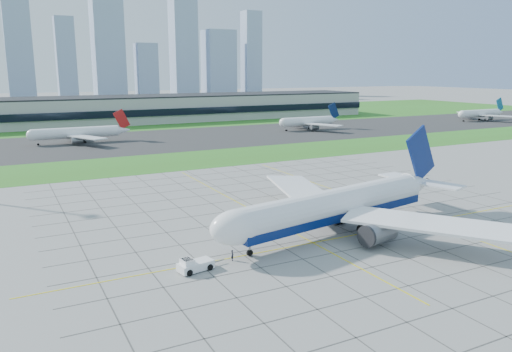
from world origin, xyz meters
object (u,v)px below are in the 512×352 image
at_px(distant_jet_1, 78,133).
at_px(distant_jet_2, 309,121).
at_px(airliner, 336,206).
at_px(distant_jet_3, 481,113).
at_px(crew_near, 232,255).
at_px(pushback_tug, 194,265).

distance_m(distant_jet_1, distant_jet_2, 115.77).
bearing_deg(distant_jet_1, airliner, -80.14).
height_order(distant_jet_2, distant_jet_3, same).
relative_size(distant_jet_2, distant_jet_3, 1.00).
xyz_separation_m(distant_jet_2, distant_jet_3, (123.19, -7.71, 0.00)).
height_order(crew_near, distant_jet_1, distant_jet_1).
bearing_deg(distant_jet_3, distant_jet_1, 177.00).
bearing_deg(distant_jet_1, crew_near, -89.27).
height_order(distant_jet_1, distant_jet_2, same).
xyz_separation_m(pushback_tug, distant_jet_1, (5.22, 156.27, 3.48)).
xyz_separation_m(distant_jet_1, distant_jet_2, (115.67, -4.82, -0.00)).
xyz_separation_m(airliner, distant_jet_2, (89.50, 145.79, -0.74)).
height_order(airliner, distant_jet_3, airliner).
xyz_separation_m(crew_near, distant_jet_3, (236.90, 142.53, 3.57)).
relative_size(airliner, distant_jet_2, 1.42).
height_order(pushback_tug, crew_near, pushback_tug).
bearing_deg(distant_jet_3, crew_near, -148.97).
distance_m(airliner, pushback_tug, 32.18).
bearing_deg(pushback_tug, airliner, -0.34).
bearing_deg(distant_jet_2, airliner, -121.55).
relative_size(pushback_tug, distant_jet_2, 0.19).
bearing_deg(distant_jet_3, pushback_tug, -149.51).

